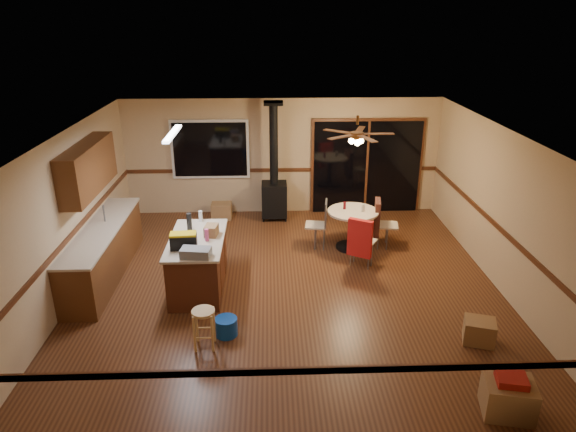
{
  "coord_description": "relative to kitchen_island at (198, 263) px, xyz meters",
  "views": [
    {
      "loc": [
        -0.3,
        -7.65,
        4.33
      ],
      "look_at": [
        0.0,
        0.3,
        1.15
      ],
      "focal_mm": 32.0,
      "sensor_mm": 36.0,
      "label": 1
    }
  ],
  "objects": [
    {
      "name": "floor",
      "position": [
        1.5,
        0.0,
        -0.45
      ],
      "size": [
        7.0,
        7.0,
        0.0
      ],
      "primitive_type": "plane",
      "color": "#502A16",
      "rests_on": "ground"
    },
    {
      "name": "ceiling",
      "position": [
        1.5,
        0.0,
        2.15
      ],
      "size": [
        7.0,
        7.0,
        0.0
      ],
      "primitive_type": "plane",
      "rotation": [
        3.14,
        0.0,
        0.0
      ],
      "color": "silver",
      "rests_on": "ground"
    },
    {
      "name": "wall_back",
      "position": [
        1.5,
        3.5,
        0.85
      ],
      "size": [
        7.0,
        0.0,
        7.0
      ],
      "primitive_type": "plane",
      "rotation": [
        1.57,
        0.0,
        0.0
      ],
      "color": "tan",
      "rests_on": "ground"
    },
    {
      "name": "wall_front",
      "position": [
        1.5,
        -3.5,
        0.85
      ],
      "size": [
        7.0,
        0.0,
        7.0
      ],
      "primitive_type": "plane",
      "rotation": [
        -1.57,
        0.0,
        0.0
      ],
      "color": "tan",
      "rests_on": "ground"
    },
    {
      "name": "wall_left",
      "position": [
        -2.0,
        0.0,
        0.85
      ],
      "size": [
        0.0,
        7.0,
        7.0
      ],
      "primitive_type": "plane",
      "rotation": [
        1.57,
        0.0,
        1.57
      ],
      "color": "tan",
      "rests_on": "ground"
    },
    {
      "name": "wall_right",
      "position": [
        5.0,
        0.0,
        0.85
      ],
      "size": [
        0.0,
        7.0,
        7.0
      ],
      "primitive_type": "plane",
      "rotation": [
        1.57,
        0.0,
        -1.57
      ],
      "color": "tan",
      "rests_on": "ground"
    },
    {
      "name": "chair_rail",
      "position": [
        1.5,
        0.0,
        0.55
      ],
      "size": [
        7.0,
        7.0,
        0.08
      ],
      "primitive_type": null,
      "color": "#4C2513",
      "rests_on": "ground"
    },
    {
      "name": "window",
      "position": [
        -0.1,
        3.45,
        1.05
      ],
      "size": [
        1.72,
        0.1,
        1.32
      ],
      "primitive_type": "cube",
      "color": "black",
      "rests_on": "ground"
    },
    {
      "name": "sliding_door",
      "position": [
        3.4,
        3.45,
        0.6
      ],
      "size": [
        2.52,
        0.1,
        2.1
      ],
      "primitive_type": "cube",
      "color": "black",
      "rests_on": "ground"
    },
    {
      "name": "lower_cabinets",
      "position": [
        -1.7,
        0.5,
        -0.02
      ],
      "size": [
        0.6,
        3.0,
        0.86
      ],
      "primitive_type": "cube",
      "color": "#593016",
      "rests_on": "ground"
    },
    {
      "name": "countertop",
      "position": [
        -1.7,
        0.5,
        0.43
      ],
      "size": [
        0.64,
        3.04,
        0.04
      ],
      "primitive_type": "cube",
      "color": "#C0AD95",
      "rests_on": "lower_cabinets"
    },
    {
      "name": "upper_cabinets",
      "position": [
        -1.83,
        0.7,
        1.45
      ],
      "size": [
        0.35,
        2.0,
        0.8
      ],
      "primitive_type": "cube",
      "color": "#593016",
      "rests_on": "ground"
    },
    {
      "name": "kitchen_island",
      "position": [
        0.0,
        0.0,
        0.0
      ],
      "size": [
        0.88,
        1.68,
        0.9
      ],
      "color": "#4E2313",
      "rests_on": "ground"
    },
    {
      "name": "wood_stove",
      "position": [
        1.3,
        3.05,
        0.28
      ],
      "size": [
        0.55,
        0.5,
        2.52
      ],
      "color": "black",
      "rests_on": "ground"
    },
    {
      "name": "ceiling_fan",
      "position": [
        2.79,
        1.45,
        1.76
      ],
      "size": [
        0.24,
        0.24,
        0.55
      ],
      "color": "brown",
      "rests_on": "ceiling"
    },
    {
      "name": "fluorescent_strip",
      "position": [
        -0.3,
        0.3,
        2.11
      ],
      "size": [
        0.1,
        1.2,
        0.04
      ],
      "primitive_type": "cube",
      "color": "white",
      "rests_on": "ceiling"
    },
    {
      "name": "toolbox_grey",
      "position": [
        0.08,
        -0.67,
        0.52
      ],
      "size": [
        0.47,
        0.3,
        0.14
      ],
      "primitive_type": "cube",
      "rotation": [
        0.0,
        0.0,
        -0.13
      ],
      "color": "slate",
      "rests_on": "kitchen_island"
    },
    {
      "name": "toolbox_black",
      "position": [
        -0.15,
        -0.36,
        0.56
      ],
      "size": [
        0.42,
        0.24,
        0.22
      ],
      "primitive_type": "cube",
      "rotation": [
        0.0,
        0.0,
        0.08
      ],
      "color": "black",
      "rests_on": "kitchen_island"
    },
    {
      "name": "toolbox_yellow_lid",
      "position": [
        -0.15,
        -0.36,
        0.69
      ],
      "size": [
        0.42,
        0.24,
        0.03
      ],
      "primitive_type": "cube",
      "rotation": [
        0.0,
        0.0,
        0.08
      ],
      "color": "gold",
      "rests_on": "toolbox_black"
    },
    {
      "name": "box_on_island",
      "position": [
        0.23,
        0.11,
        0.54
      ],
      "size": [
        0.23,
        0.29,
        0.18
      ],
      "primitive_type": "cube",
      "rotation": [
        0.0,
        0.0,
        -0.13
      ],
      "color": "olive",
      "rests_on": "kitchen_island"
    },
    {
      "name": "bottle_dark",
      "position": [
        -0.15,
        0.34,
        0.6
      ],
      "size": [
        0.1,
        0.1,
        0.3
      ],
      "primitive_type": "cylinder",
      "rotation": [
        0.0,
        0.0,
        0.15
      ],
      "color": "black",
      "rests_on": "kitchen_island"
    },
    {
      "name": "bottle_pink",
      "position": [
        0.18,
        -0.1,
        0.55
      ],
      "size": [
        0.07,
        0.07,
        0.2
      ],
      "primitive_type": "cylinder",
      "rotation": [
        0.0,
        0.0,
        -0.1
      ],
      "color": "#D84C8C",
      "rests_on": "kitchen_island"
    },
    {
      "name": "bottle_white",
      "position": [
        -0.01,
        0.72,
        0.55
      ],
      "size": [
        0.07,
        0.07,
        0.2
      ],
      "primitive_type": "cylinder",
      "rotation": [
        0.0,
        0.0,
        0.08
      ],
      "color": "white",
      "rests_on": "kitchen_island"
    },
    {
      "name": "bar_stool",
      "position": [
        0.28,
        -1.66,
        -0.16
      ],
      "size": [
        0.41,
        0.41,
        0.58
      ],
      "primitive_type": "cylinder",
      "rotation": [
        0.0,
        0.0,
        -0.36
      ],
      "color": "tan",
      "rests_on": "floor"
    },
    {
      "name": "blue_bucket",
      "position": [
        0.55,
        -1.4,
        -0.32
      ],
      "size": [
        0.4,
        0.4,
        0.27
      ],
      "primitive_type": "cylinder",
      "rotation": [
        0.0,
        0.0,
        0.27
      ],
      "color": "#0C42B0",
      "rests_on": "floor"
    },
    {
      "name": "dining_table",
      "position": [
        2.79,
        1.45,
        0.08
      ],
      "size": [
        0.98,
        0.98,
        0.78
      ],
      "color": "black",
      "rests_on": "ground"
    },
    {
      "name": "glass_red",
      "position": [
        2.64,
        1.55,
        0.4
      ],
      "size": [
        0.06,
        0.06,
        0.14
      ],
      "primitive_type": "cylinder",
      "rotation": [
        0.0,
        0.0,
        -0.04
      ],
      "color": "#590C14",
      "rests_on": "dining_table"
    },
    {
      "name": "glass_cream",
      "position": [
        2.97,
        1.4,
        0.4
      ],
      "size": [
        0.07,
        0.07,
        0.15
      ],
      "primitive_type": "cylinder",
      "rotation": [
        0.0,
        0.0,
        -0.09
      ],
      "color": "beige",
      "rests_on": "dining_table"
    },
    {
      "name": "chair_left",
      "position": [
        2.19,
        1.53,
        0.14
      ],
      "size": [
        0.46,
        0.46,
        0.51
      ],
      "color": "#C4B392",
      "rests_on": "ground"
    },
    {
      "name": "chair_near",
      "position": [
        2.8,
        0.59,
        0.14
      ],
      "size": [
        0.6,
        0.61,
        0.7
      ],
      "color": "#C4B392",
      "rests_on": "ground"
    },
    {
      "name": "chair_right",
      "position": [
        3.31,
        1.53,
        0.14
      ],
      "size": [
        0.53,
        0.49,
        0.7
      ],
      "color": "#C4B392",
      "rests_on": "ground"
    },
    {
      "name": "box_under_window",
      "position": [
        0.12,
        3.1,
        -0.28
      ],
      "size": [
        0.45,
        0.36,
        0.35
      ],
      "primitive_type": "cube",
      "rotation": [
        0.0,
        0.0,
        -0.01
      ],
      "color": "olive",
      "rests_on": "floor"
    },
    {
      "name": "box_corner_a",
      "position": [
        3.9,
        -3.06,
        -0.24
      ],
      "size": [
        0.64,
        0.57,
        0.42
      ],
      "primitive_type": "cube",
      "rotation": [
        0.0,
        0.0,
        -0.21
      ],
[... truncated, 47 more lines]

